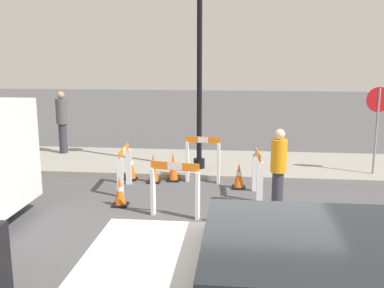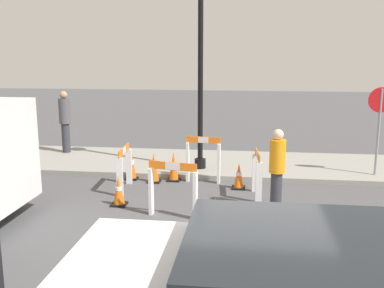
{
  "view_description": "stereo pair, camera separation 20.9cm",
  "coord_description": "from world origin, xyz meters",
  "px_view_note": "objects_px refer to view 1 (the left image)",
  "views": [
    {
      "loc": [
        0.01,
        -5.91,
        3.06
      ],
      "look_at": [
        -1.03,
        3.98,
        1.0
      ],
      "focal_mm": 42.0,
      "sensor_mm": 36.0,
      "label": 1
    },
    {
      "loc": [
        0.22,
        -5.89,
        3.06
      ],
      "look_at": [
        -1.03,
        3.98,
        1.0
      ],
      "focal_mm": 42.0,
      "sensor_mm": 36.0,
      "label": 2
    }
  ],
  "objects_px": {
    "streetlamp_post": "(200,35)",
    "person_pedestrian": "(62,120)",
    "stop_sign": "(378,116)",
    "person_worker": "(278,167)"
  },
  "relations": [
    {
      "from": "streetlamp_post",
      "to": "person_pedestrian",
      "type": "height_order",
      "value": "streetlamp_post"
    },
    {
      "from": "streetlamp_post",
      "to": "stop_sign",
      "type": "distance_m",
      "value": 4.69
    },
    {
      "from": "streetlamp_post",
      "to": "stop_sign",
      "type": "bearing_deg",
      "value": -1.5
    },
    {
      "from": "stop_sign",
      "to": "person_worker",
      "type": "bearing_deg",
      "value": 38.37
    },
    {
      "from": "stop_sign",
      "to": "streetlamp_post",
      "type": "bearing_deg",
      "value": -7.83
    },
    {
      "from": "stop_sign",
      "to": "person_pedestrian",
      "type": "height_order",
      "value": "stop_sign"
    },
    {
      "from": "person_worker",
      "to": "stop_sign",
      "type": "bearing_deg",
      "value": -109.92
    },
    {
      "from": "streetlamp_post",
      "to": "stop_sign",
      "type": "relative_size",
      "value": 2.45
    },
    {
      "from": "streetlamp_post",
      "to": "person_pedestrian",
      "type": "xyz_separation_m",
      "value": [
        -4.13,
        1.33,
        -2.34
      ]
    },
    {
      "from": "person_worker",
      "to": "person_pedestrian",
      "type": "distance_m",
      "value": 7.1
    }
  ]
}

